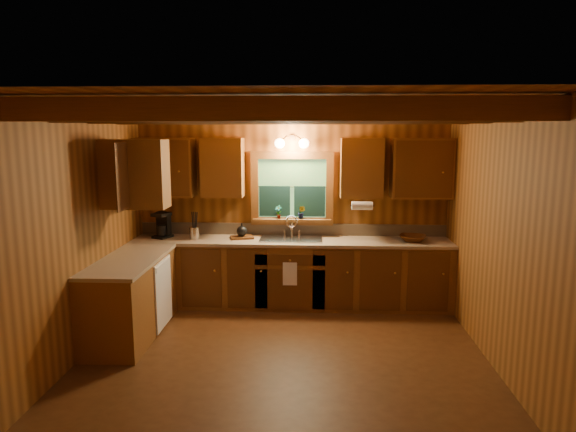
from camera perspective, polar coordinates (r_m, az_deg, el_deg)
The scene contains 20 objects.
room at distance 5.15m, azimuth -0.46°, elevation -2.03°, with size 4.20×4.20×4.20m.
ceiling_beams at distance 5.05m, azimuth -0.48°, elevation 11.32°, with size 4.20×2.54×0.18m.
base_cabinets at distance 6.65m, azimuth -4.07°, elevation -7.10°, with size 4.20×2.22×0.86m.
countertop at distance 6.54m, azimuth -3.99°, elevation -3.31°, with size 4.20×2.24×0.04m.
backsplash at distance 7.06m, azimuth 0.46°, elevation -1.49°, with size 4.20×0.02×0.16m, color #9C8669.
dishwasher_panel at distance 6.28m, azimuth -13.72°, elevation -8.37°, with size 0.02×0.60×0.80m, color white.
upper_cabinets at distance 6.54m, azimuth -4.68°, elevation 5.19°, with size 4.19×1.77×0.78m.
window at distance 6.96m, azimuth 0.46°, elevation 2.92°, with size 1.12×0.08×1.00m.
window_sill at distance 6.97m, azimuth 0.44°, elevation -0.47°, with size 1.06×0.14×0.04m, color brown.
wall_sconce at distance 6.79m, azimuth 0.42°, elevation 8.13°, with size 0.45×0.21×0.17m.
paper_towel_roll at distance 6.67m, azimuth 8.25°, elevation 1.15°, with size 0.11×0.11×0.27m, color white.
dish_towel at distance 6.57m, azimuth 0.21°, elevation -6.48°, with size 0.18×0.01×0.30m, color white.
sink at distance 6.81m, azimuth 0.35°, elevation -2.97°, with size 0.82×0.48×0.43m.
coffee_maker at distance 7.11m, azimuth -13.78°, elevation -0.98°, with size 0.19×0.24×0.34m.
utensil_crock at distance 6.91m, azimuth -10.39°, elevation -1.81°, with size 0.13×0.13×0.37m.
cutting_board at distance 6.89m, azimuth -5.16°, elevation -2.38°, with size 0.30×0.21×0.03m, color #4F2B11.
teakettle at distance 6.87m, azimuth -5.17°, elevation -1.69°, with size 0.14×0.14×0.18m.
wicker_basket at distance 6.86m, azimuth 13.71°, elevation -2.43°, with size 0.34×0.34×0.08m, color #48230C.
potted_plant_left at distance 6.95m, azimuth -1.07°, elevation 0.44°, with size 0.10×0.07×0.18m, color #4F2B11.
potted_plant_right at distance 6.94m, azimuth 1.51°, elevation 0.41°, with size 0.10×0.08×0.18m, color #4F2B11.
Camera 1 is at (0.30, -5.04, 2.34)m, focal length 31.91 mm.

